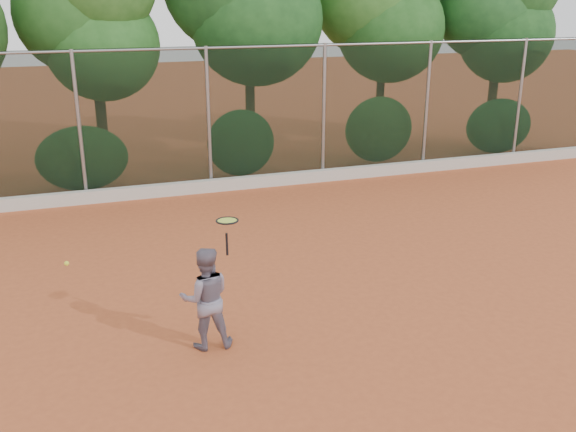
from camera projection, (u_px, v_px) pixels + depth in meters
name	position (u px, v px, depth m)	size (l,w,h in m)	color
ground	(309.00, 313.00, 9.84)	(80.00, 80.00, 0.00)	#B3522A
concrete_curb	(213.00, 186.00, 15.90)	(24.00, 0.20, 0.30)	beige
tennis_player	(206.00, 298.00, 8.69)	(0.71, 0.55, 1.46)	slate
chainlink_fence	(209.00, 116.00, 15.50)	(24.09, 0.09, 3.50)	black
foliage_backdrop	(167.00, 4.00, 16.28)	(23.70, 3.63, 7.55)	#46321B
tennis_racket	(227.00, 223.00, 8.29)	(0.35, 0.35, 0.52)	black
tennis_ball_in_flight	(67.00, 263.00, 8.48)	(0.07, 0.07, 0.07)	yellow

